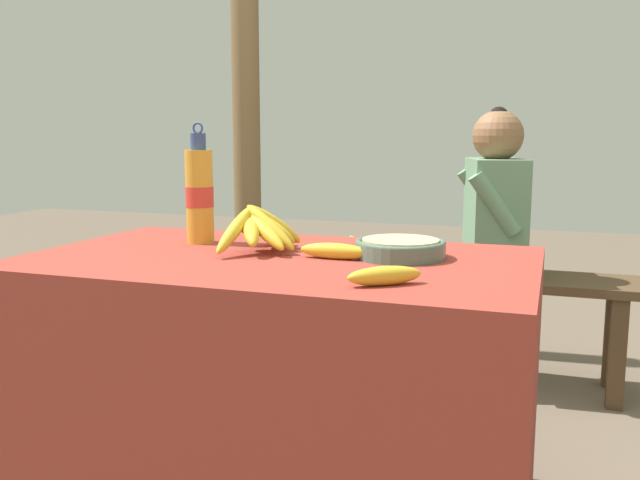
{
  "coord_description": "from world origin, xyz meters",
  "views": [
    {
      "loc": [
        0.66,
        -1.56,
        1.01
      ],
      "look_at": [
        0.1,
        0.05,
        0.74
      ],
      "focal_mm": 38.0,
      "sensor_mm": 36.0,
      "label": 1
    }
  ],
  "objects_px": {
    "loose_banana_side": "(334,251)",
    "wooden_bench": "(445,289)",
    "serving_bowl": "(400,247)",
    "water_bottle": "(200,194)",
    "seated_vendor": "(482,226)",
    "loose_banana_front": "(385,276)",
    "banana_bunch_ripe": "(262,227)",
    "support_post_near": "(246,77)",
    "banana_bunch_green": "(356,250)"
  },
  "relations": [
    {
      "from": "banana_bunch_green",
      "to": "serving_bowl",
      "type": "bearing_deg",
      "value": -68.59
    },
    {
      "from": "banana_bunch_ripe",
      "to": "loose_banana_side",
      "type": "height_order",
      "value": "banana_bunch_ripe"
    },
    {
      "from": "loose_banana_side",
      "to": "water_bottle",
      "type": "bearing_deg",
      "value": 164.91
    },
    {
      "from": "loose_banana_side",
      "to": "seated_vendor",
      "type": "bearing_deg",
      "value": 77.76
    },
    {
      "from": "loose_banana_side",
      "to": "banana_bunch_ripe",
      "type": "bearing_deg",
      "value": 168.07
    },
    {
      "from": "loose_banana_front",
      "to": "seated_vendor",
      "type": "height_order",
      "value": "seated_vendor"
    },
    {
      "from": "support_post_near",
      "to": "seated_vendor",
      "type": "bearing_deg",
      "value": -16.77
    },
    {
      "from": "banana_bunch_ripe",
      "to": "water_bottle",
      "type": "height_order",
      "value": "water_bottle"
    },
    {
      "from": "banana_bunch_ripe",
      "to": "loose_banana_side",
      "type": "xyz_separation_m",
      "value": [
        0.22,
        -0.05,
        -0.04
      ]
    },
    {
      "from": "serving_bowl",
      "to": "wooden_bench",
      "type": "relative_size",
      "value": 0.15
    },
    {
      "from": "serving_bowl",
      "to": "wooden_bench",
      "type": "height_order",
      "value": "serving_bowl"
    },
    {
      "from": "banana_bunch_ripe",
      "to": "support_post_near",
      "type": "relative_size",
      "value": 0.12
    },
    {
      "from": "support_post_near",
      "to": "banana_bunch_ripe",
      "type": "bearing_deg",
      "value": -63.35
    },
    {
      "from": "serving_bowl",
      "to": "loose_banana_side",
      "type": "height_order",
      "value": "serving_bowl"
    },
    {
      "from": "banana_bunch_ripe",
      "to": "water_bottle",
      "type": "distance_m",
      "value": 0.25
    },
    {
      "from": "loose_banana_side",
      "to": "wooden_bench",
      "type": "height_order",
      "value": "loose_banana_side"
    },
    {
      "from": "serving_bowl",
      "to": "water_bottle",
      "type": "xyz_separation_m",
      "value": [
        -0.59,
        0.05,
        0.11
      ]
    },
    {
      "from": "wooden_bench",
      "to": "support_post_near",
      "type": "bearing_deg",
      "value": 163.29
    },
    {
      "from": "water_bottle",
      "to": "seated_vendor",
      "type": "bearing_deg",
      "value": 55.86
    },
    {
      "from": "loose_banana_side",
      "to": "wooden_bench",
      "type": "relative_size",
      "value": 0.12
    },
    {
      "from": "seated_vendor",
      "to": "water_bottle",
      "type": "bearing_deg",
      "value": 41.07
    },
    {
      "from": "wooden_bench",
      "to": "seated_vendor",
      "type": "relative_size",
      "value": 1.35
    },
    {
      "from": "loose_banana_front",
      "to": "loose_banana_side",
      "type": "relative_size",
      "value": 0.86
    },
    {
      "from": "wooden_bench",
      "to": "loose_banana_side",
      "type": "bearing_deg",
      "value": -94.98
    },
    {
      "from": "wooden_bench",
      "to": "banana_bunch_green",
      "type": "xyz_separation_m",
      "value": [
        -0.38,
        0.0,
        0.14
      ]
    },
    {
      "from": "loose_banana_side",
      "to": "support_post_near",
      "type": "xyz_separation_m",
      "value": [
        -0.94,
        1.49,
        0.56
      ]
    },
    {
      "from": "banana_bunch_ripe",
      "to": "loose_banana_front",
      "type": "distance_m",
      "value": 0.5
    },
    {
      "from": "water_bottle",
      "to": "serving_bowl",
      "type": "bearing_deg",
      "value": -4.6
    },
    {
      "from": "support_post_near",
      "to": "loose_banana_front",
      "type": "bearing_deg",
      "value": -56.97
    },
    {
      "from": "serving_bowl",
      "to": "loose_banana_front",
      "type": "height_order",
      "value": "serving_bowl"
    },
    {
      "from": "support_post_near",
      "to": "water_bottle",
      "type": "bearing_deg",
      "value": -69.99
    },
    {
      "from": "water_bottle",
      "to": "wooden_bench",
      "type": "xyz_separation_m",
      "value": [
        0.54,
        1.06,
        -0.47
      ]
    },
    {
      "from": "loose_banana_front",
      "to": "loose_banana_side",
      "type": "height_order",
      "value": "same"
    },
    {
      "from": "serving_bowl",
      "to": "seated_vendor",
      "type": "relative_size",
      "value": 0.2
    },
    {
      "from": "water_bottle",
      "to": "banana_bunch_green",
      "type": "distance_m",
      "value": 1.12
    },
    {
      "from": "loose_banana_side",
      "to": "banana_bunch_green",
      "type": "bearing_deg",
      "value": 103.48
    },
    {
      "from": "serving_bowl",
      "to": "banana_bunch_green",
      "type": "relative_size",
      "value": 0.9
    },
    {
      "from": "loose_banana_front",
      "to": "seated_vendor",
      "type": "bearing_deg",
      "value": 87.7
    },
    {
      "from": "loose_banana_front",
      "to": "banana_bunch_green",
      "type": "bearing_deg",
      "value": 108.3
    },
    {
      "from": "banana_bunch_ripe",
      "to": "support_post_near",
      "type": "bearing_deg",
      "value": 116.65
    },
    {
      "from": "water_bottle",
      "to": "loose_banana_side",
      "type": "bearing_deg",
      "value": -15.09
    },
    {
      "from": "loose_banana_front",
      "to": "support_post_near",
      "type": "relative_size",
      "value": 0.06
    },
    {
      "from": "banana_bunch_ripe",
      "to": "wooden_bench",
      "type": "xyz_separation_m",
      "value": [
        0.32,
        1.13,
        -0.39
      ]
    },
    {
      "from": "loose_banana_side",
      "to": "banana_bunch_green",
      "type": "distance_m",
      "value": 1.23
    },
    {
      "from": "loose_banana_front",
      "to": "wooden_bench",
      "type": "height_order",
      "value": "loose_banana_front"
    },
    {
      "from": "loose_banana_side",
      "to": "loose_banana_front",
      "type": "bearing_deg",
      "value": -52.74
    },
    {
      "from": "banana_bunch_ripe",
      "to": "water_bottle",
      "type": "relative_size",
      "value": 0.92
    },
    {
      "from": "water_bottle",
      "to": "seated_vendor",
      "type": "height_order",
      "value": "seated_vendor"
    },
    {
      "from": "loose_banana_front",
      "to": "banana_bunch_green",
      "type": "height_order",
      "value": "loose_banana_front"
    },
    {
      "from": "banana_bunch_ripe",
      "to": "loose_banana_front",
      "type": "xyz_separation_m",
      "value": [
        0.41,
        -0.3,
        -0.04
      ]
    }
  ]
}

